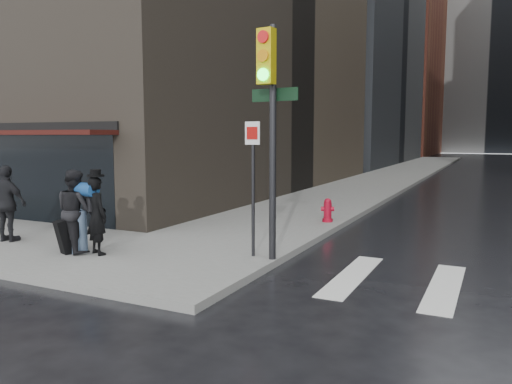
% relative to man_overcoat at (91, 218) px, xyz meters
% --- Properties ---
extents(ground, '(140.00, 140.00, 0.00)m').
position_rel_man_overcoat_xyz_m(ground, '(1.60, 0.27, -0.89)').
color(ground, black).
rests_on(ground, ground).
extents(sidewalk_left, '(4.00, 50.00, 0.15)m').
position_rel_man_overcoat_xyz_m(sidewalk_left, '(1.60, 27.27, -0.81)').
color(sidewalk_left, slate).
rests_on(sidewalk_left, ground).
extents(bldg_left_far, '(22.00, 20.00, 26.00)m').
position_rel_man_overcoat_xyz_m(bldg_left_far, '(-11.40, 62.27, 12.11)').
color(bldg_left_far, '#5A301F').
rests_on(bldg_left_far, ground).
extents(bldg_distant, '(40.00, 12.00, 32.00)m').
position_rel_man_overcoat_xyz_m(bldg_distant, '(7.60, 78.27, 15.11)').
color(bldg_distant, slate).
rests_on(bldg_distant, ground).
extents(storefront, '(8.40, 1.11, 2.83)m').
position_rel_man_overcoat_xyz_m(storefront, '(-5.40, 2.17, 0.94)').
color(storefront, black).
rests_on(storefront, ground).
extents(man_overcoat, '(1.16, 0.79, 1.77)m').
position_rel_man_overcoat_xyz_m(man_overcoat, '(0.00, 0.00, 0.00)').
color(man_overcoat, black).
rests_on(man_overcoat, ground).
extents(man_jeans, '(1.20, 0.97, 1.73)m').
position_rel_man_overcoat_xyz_m(man_jeans, '(-0.42, 0.00, 0.13)').
color(man_jeans, black).
rests_on(man_jeans, ground).
extents(man_greycoat, '(1.07, 0.56, 1.75)m').
position_rel_man_overcoat_xyz_m(man_greycoat, '(-2.62, 0.09, 0.14)').
color(man_greycoat, black).
rests_on(man_greycoat, ground).
extents(traffic_light, '(1.12, 0.55, 4.49)m').
position_rel_man_overcoat_xyz_m(traffic_light, '(3.45, 1.13, 2.16)').
color(traffic_light, black).
rests_on(traffic_light, ground).
extents(fire_hydrant, '(0.39, 0.29, 0.67)m').
position_rel_man_overcoat_xyz_m(fire_hydrant, '(3.16, 5.81, -0.44)').
color(fire_hydrant, maroon).
rests_on(fire_hydrant, ground).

